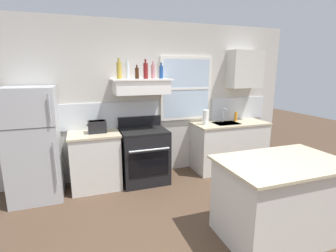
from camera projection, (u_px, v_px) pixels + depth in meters
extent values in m
plane|color=#4C3828|center=(208.00, 246.00, 2.76)|extent=(16.00, 16.00, 0.00)
cube|color=beige|center=(152.00, 101.00, 4.52)|extent=(5.40, 0.06, 2.70)
cube|color=silver|center=(86.00, 117.00, 4.16)|extent=(2.50, 0.02, 0.44)
cube|color=silver|center=(238.00, 108.00, 5.11)|extent=(1.20, 0.02, 0.44)
cube|color=white|center=(186.00, 89.00, 4.64)|extent=(1.00, 0.04, 1.15)
cube|color=silver|center=(187.00, 89.00, 4.63)|extent=(0.90, 0.01, 1.05)
cube|color=white|center=(187.00, 89.00, 4.62)|extent=(0.90, 0.02, 0.04)
cube|color=#B7BABC|center=(34.00, 144.00, 3.67)|extent=(0.70, 0.68, 1.66)
cube|color=#333333|center=(27.00, 129.00, 3.28)|extent=(0.69, 0.00, 0.01)
cylinder|color=#A5A8AD|center=(55.00, 164.00, 3.47)|extent=(0.02, 0.02, 0.62)
cylinder|color=#A5A8AD|center=(50.00, 108.00, 3.30)|extent=(0.02, 0.02, 0.37)
cube|color=silver|center=(96.00, 161.00, 4.08)|extent=(0.76, 0.60, 0.88)
cube|color=#C6B793|center=(94.00, 134.00, 3.98)|extent=(0.79, 0.63, 0.03)
cube|color=black|center=(97.00, 127.00, 4.00)|extent=(0.28, 0.20, 0.19)
cube|color=black|center=(97.00, 121.00, 3.98)|extent=(0.24, 0.16, 0.01)
cube|color=black|center=(87.00, 125.00, 3.94)|extent=(0.02, 0.03, 0.02)
cube|color=black|center=(144.00, 157.00, 4.30)|extent=(0.76, 0.64, 0.87)
cube|color=black|center=(144.00, 131.00, 4.20)|extent=(0.76, 0.64, 0.04)
cube|color=black|center=(140.00, 121.00, 4.44)|extent=(0.76, 0.06, 0.18)
cube|color=black|center=(149.00, 164.00, 4.00)|extent=(0.65, 0.01, 0.40)
cylinder|color=silver|center=(150.00, 150.00, 3.92)|extent=(0.65, 0.03, 0.03)
cube|color=white|center=(141.00, 87.00, 4.14)|extent=(0.88, 0.48, 0.22)
cube|color=#262628|center=(145.00, 93.00, 3.95)|extent=(0.75, 0.02, 0.04)
cube|color=white|center=(141.00, 80.00, 4.11)|extent=(0.96, 0.52, 0.02)
cylinder|color=#B29333|center=(119.00, 71.00, 3.98)|extent=(0.08, 0.08, 0.26)
cylinder|color=#B29333|center=(119.00, 60.00, 3.95)|extent=(0.03, 0.03, 0.06)
cylinder|color=silver|center=(128.00, 71.00, 4.06)|extent=(0.06, 0.06, 0.26)
cylinder|color=silver|center=(127.00, 61.00, 4.02)|extent=(0.03, 0.03, 0.06)
cylinder|color=#381E0F|center=(137.00, 73.00, 4.05)|extent=(0.06, 0.06, 0.18)
cylinder|color=#381E0F|center=(137.00, 66.00, 4.03)|extent=(0.03, 0.03, 0.04)
cylinder|color=maroon|center=(146.00, 71.00, 4.06)|extent=(0.07, 0.07, 0.25)
cylinder|color=maroon|center=(145.00, 61.00, 4.03)|extent=(0.03, 0.03, 0.06)
cylinder|color=#C67F84|center=(153.00, 72.00, 4.16)|extent=(0.07, 0.07, 0.22)
cylinder|color=#C67F84|center=(153.00, 63.00, 4.12)|extent=(0.03, 0.03, 0.06)
cylinder|color=#1E478C|center=(161.00, 72.00, 4.16)|extent=(0.07, 0.07, 0.21)
cylinder|color=#1E478C|center=(161.00, 64.00, 4.13)|extent=(0.03, 0.03, 0.05)
cube|color=silver|center=(229.00, 146.00, 4.88)|extent=(1.40, 0.60, 0.88)
cube|color=#C6B793|center=(230.00, 123.00, 4.78)|extent=(1.43, 0.63, 0.03)
cube|color=#B7BABC|center=(226.00, 123.00, 4.73)|extent=(0.48, 0.36, 0.01)
cylinder|color=silver|center=(223.00, 115.00, 4.83)|extent=(0.03, 0.03, 0.28)
cylinder|color=silver|center=(225.00, 109.00, 4.73)|extent=(0.02, 0.16, 0.02)
cylinder|color=white|center=(206.00, 117.00, 4.58)|extent=(0.11, 0.11, 0.27)
cylinder|color=orange|center=(236.00, 116.00, 4.91)|extent=(0.06, 0.06, 0.18)
cube|color=silver|center=(279.00, 200.00, 2.86)|extent=(1.32, 0.82, 0.88)
cube|color=#C6B793|center=(283.00, 162.00, 2.77)|extent=(1.40, 0.90, 0.03)
cube|color=silver|center=(245.00, 69.00, 4.81)|extent=(0.64, 0.32, 0.70)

